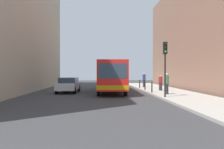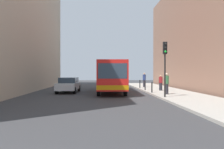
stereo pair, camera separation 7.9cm
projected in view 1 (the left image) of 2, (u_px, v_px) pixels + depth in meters
The scene contains 12 objects.
ground_plane at pixel (115, 96), 19.21m from camera, with size 80.00×80.00×0.00m, color #38383A.
sidewalk at pixel (178, 95), 19.51m from camera, with size 4.40×40.00×0.15m, color #ADA89E.
building_right at pixel (222, 29), 23.80m from camera, with size 7.00×32.00×13.12m, color #936B56.
bus at pixel (111, 75), 23.20m from camera, with size 2.79×11.08×3.00m.
car_beside_bus at pixel (69, 85), 22.49m from camera, with size 2.02×4.47×1.48m.
traffic_light at pixel (165, 59), 16.88m from camera, with size 0.28×0.33×4.10m.
bollard_near at pixel (152, 87), 20.69m from camera, with size 0.11×0.11×0.95m, color black.
bollard_mid at pixel (145, 85), 23.80m from camera, with size 0.11×0.11×0.95m, color black.
bollard_far at pixel (140, 84), 26.91m from camera, with size 0.11×0.11×0.95m, color black.
pedestrian_near_signal at pixel (167, 84), 19.12m from camera, with size 0.38×0.38×1.79m.
pedestrian_mid_sidewalk at pixel (161, 83), 23.12m from camera, with size 0.38×0.38×1.59m.
pedestrian_far_sidewalk at pixel (144, 80), 28.57m from camera, with size 0.38×0.38×1.80m.
Camera 1 is at (-1.35, -19.14, 1.97)m, focal length 36.50 mm.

